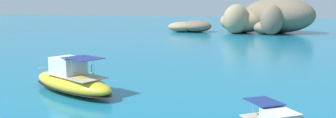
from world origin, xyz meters
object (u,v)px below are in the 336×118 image
at_px(motorboat_yellow, 72,81).
at_px(channel_buoy, 92,74).
at_px(islet_large, 268,18).
at_px(islet_small, 191,26).

bearing_deg(motorboat_yellow, channel_buoy, 106.37).
height_order(islet_large, motorboat_yellow, islet_large).
relative_size(islet_small, channel_buoy, 8.77).
bearing_deg(islet_small, islet_large, 8.38).
relative_size(islet_large, motorboat_yellow, 2.71).
height_order(motorboat_yellow, channel_buoy, motorboat_yellow).
distance_m(motorboat_yellow, channel_buoy, 6.06).
bearing_deg(motorboat_yellow, islet_large, 80.94).
xyz_separation_m(islet_large, motorboat_yellow, (-11.14, -69.83, -2.96)).
bearing_deg(islet_large, islet_small, -171.62).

